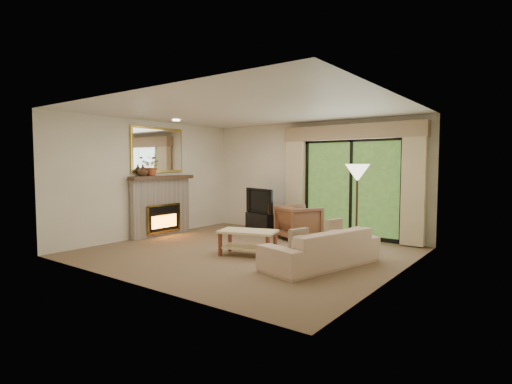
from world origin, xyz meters
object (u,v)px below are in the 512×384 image
Objects in this scene: media_console at (263,223)px; armchair at (299,222)px; sofa at (321,248)px; coffee_table at (248,243)px.

armchair reaches higher than media_console.
sofa is 1.41m from coffee_table.
armchair is at bearing -125.39° from sofa.
coffee_table is at bearing -41.31° from media_console.
coffee_table is at bearing -70.75° from sofa.
media_console is at bearing -113.05° from sofa.
armchair is 0.81× the size of coffee_table.
media_console is 0.44× the size of sofa.
coffee_table is (0.05, -1.86, -0.14)m from armchair.
sofa reaches higher than coffee_table.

